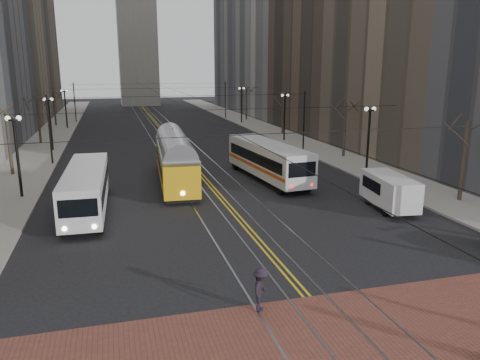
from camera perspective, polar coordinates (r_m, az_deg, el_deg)
ground at (r=20.61m, az=7.05°, el=-12.73°), size 260.00×260.00×0.00m
sidewalk_left at (r=63.14m, az=-22.36°, el=4.36°), size 5.00×140.00×0.15m
sidewalk_right at (r=66.49m, az=4.31°, el=5.77°), size 5.00×140.00×0.15m
crosswalk_band at (r=17.45m, az=12.29°, el=-18.17°), size 25.00×6.00×0.01m
streetcar_rails at (r=63.09m, az=-8.69°, el=5.16°), size 4.80×130.00×0.02m
centre_lines at (r=63.09m, az=-8.69°, el=5.16°), size 0.42×130.00×0.01m
building_left_far at (r=105.18m, az=-26.75°, el=18.18°), size 16.00×20.00×40.00m
building_right_mid at (r=71.45m, az=12.73°, el=19.64°), size 16.00×20.00×34.00m
building_right_far at (r=108.63m, az=2.34°, el=19.36°), size 16.00×20.00×40.00m
lamp_posts at (r=46.75m, az=-6.39°, el=5.77°), size 27.60×57.20×5.60m
street_trees at (r=53.13m, az=-7.51°, el=6.68°), size 31.68×53.28×5.60m
trolley_wires at (r=52.62m, az=-7.48°, el=7.68°), size 25.96×120.00×6.60m
transit_bus at (r=31.57m, az=-18.20°, el=-1.19°), size 2.70×11.39×2.83m
streetcar at (r=37.88m, az=-7.91°, el=2.04°), size 3.37×13.66×3.19m
rear_bus at (r=38.58m, az=3.41°, el=2.25°), size 3.71×11.88×3.05m
cargo_van at (r=32.01m, az=17.71°, el=-1.48°), size 2.59×5.31×2.26m
sedan_grey at (r=43.11m, az=6.21°, el=2.34°), size 2.04×4.47×1.48m
pedestrian_d at (r=18.28m, az=2.51°, el=-13.18°), size 1.08×1.28×1.72m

